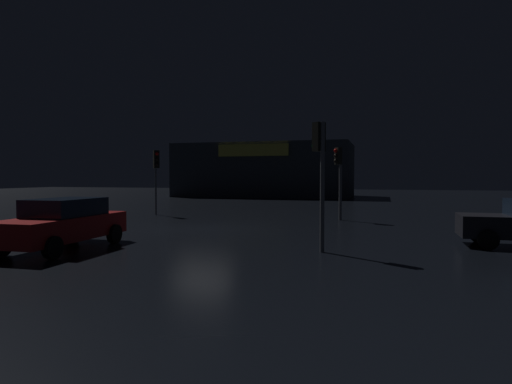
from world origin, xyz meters
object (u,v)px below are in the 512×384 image
(traffic_signal_main, at_px, (339,169))
(traffic_signal_opposite, at_px, (156,165))
(traffic_signal_cross_left, at_px, (320,157))
(store_building, at_px, (266,170))
(car_near, at_px, (64,223))

(traffic_signal_main, height_order, traffic_signal_opposite, traffic_signal_opposite)
(traffic_signal_opposite, relative_size, traffic_signal_cross_left, 0.98)
(store_building, bearing_deg, car_near, -84.78)
(traffic_signal_main, bearing_deg, car_near, -122.50)
(store_building, distance_m, car_near, 36.97)
(traffic_signal_main, distance_m, traffic_signal_opposite, 10.48)
(traffic_signal_opposite, height_order, traffic_signal_cross_left, traffic_signal_cross_left)
(traffic_signal_main, distance_m, traffic_signal_cross_left, 9.70)
(traffic_signal_opposite, bearing_deg, traffic_signal_main, -0.84)
(traffic_signal_opposite, bearing_deg, store_building, 90.36)
(traffic_signal_cross_left, distance_m, car_near, 8.11)
(traffic_signal_main, relative_size, traffic_signal_cross_left, 0.97)
(traffic_signal_main, relative_size, car_near, 0.81)
(traffic_signal_main, bearing_deg, traffic_signal_cross_left, -87.78)
(traffic_signal_cross_left, bearing_deg, car_near, -167.18)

